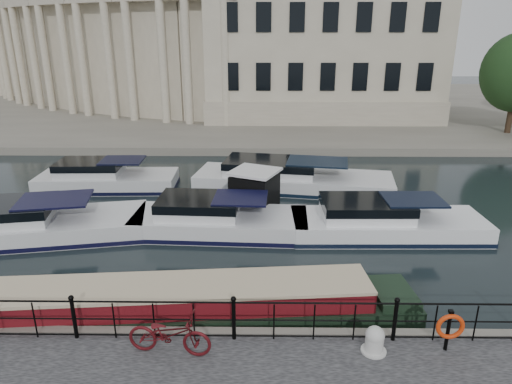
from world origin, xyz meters
TOP-DOWN VIEW (x-y plane):
  - ground_plane at (0.00, 0.00)m, footprint 160.00×160.00m
  - far_bank at (0.00, 39.00)m, footprint 120.00×42.00m
  - railing at (0.00, -2.25)m, footprint 24.14×0.14m
  - civic_building at (-1.00, 34.71)m, footprint 53.55×31.84m
  - bicycle at (-1.50, -2.81)m, footprint 2.11×0.98m
  - mooring_bollard at (3.41, -2.70)m, footprint 0.62×0.62m
  - life_ring_post at (5.18, -2.68)m, footprint 0.68×0.19m
  - narrowboat at (-1.87, -0.75)m, footprint 14.29×3.08m
  - harbour_hut at (0.37, 7.50)m, footprint 3.34×3.11m
  - cabin_cruisers at (-1.89, 7.78)m, footprint 23.29×11.10m

SIDE VIEW (x-z plane):
  - ground_plane at x=0.00m, z-range 0.00..0.00m
  - far_bank at x=0.00m, z-range 0.00..0.55m
  - narrowboat at x=-1.87m, z-range -0.40..1.13m
  - cabin_cruisers at x=-1.89m, z-range -0.63..1.36m
  - mooring_bollard at x=3.41m, z-range 0.53..1.22m
  - harbour_hut at x=0.37m, z-range -0.13..2.04m
  - bicycle at x=-1.50m, z-range 0.55..1.62m
  - railing at x=0.00m, z-range 0.59..1.81m
  - life_ring_post at x=5.18m, z-range 0.69..1.80m
  - civic_building at x=-1.00m, z-range -1.39..15.46m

